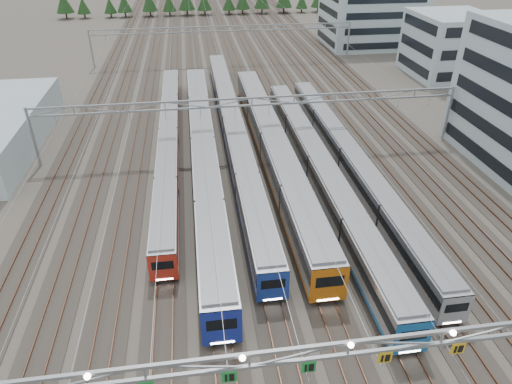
{
  "coord_description": "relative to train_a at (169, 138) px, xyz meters",
  "views": [
    {
      "loc": [
        -7.59,
        -16.33,
        28.08
      ],
      "look_at": [
        -1.83,
        23.66,
        3.5
      ],
      "focal_mm": 32.0,
      "sensor_mm": 36.0,
      "label": 1
    }
  ],
  "objects": [
    {
      "name": "track_bed",
      "position": [
        11.25,
        57.95,
        -0.42
      ],
      "size": [
        54.0,
        260.0,
        5.42
      ],
      "color": "#2D2823",
      "rests_on": "ground"
    },
    {
      "name": "train_a",
      "position": [
        0.0,
        0.0,
        0.0
      ],
      "size": [
        2.56,
        54.8,
        3.33
      ],
      "color": "black",
      "rests_on": "ground"
    },
    {
      "name": "train_b",
      "position": [
        4.5,
        -5.12,
        0.33
      ],
      "size": [
        3.06,
        60.03,
        3.99
      ],
      "color": "black",
      "rests_on": "ground"
    },
    {
      "name": "train_c",
      "position": [
        9.0,
        2.28,
        0.12
      ],
      "size": [
        2.74,
        66.96,
        3.57
      ],
      "color": "black",
      "rests_on": "ground"
    },
    {
      "name": "train_d",
      "position": [
        13.5,
        -5.22,
        0.42
      ],
      "size": [
        3.19,
        53.5,
        4.17
      ],
      "color": "black",
      "rests_on": "ground"
    },
    {
      "name": "train_e",
      "position": [
        18.0,
        -11.68,
        0.17
      ],
      "size": [
        2.82,
        52.4,
        3.67
      ],
      "color": "black",
      "rests_on": "ground"
    },
    {
      "name": "train_f",
      "position": [
        22.5,
        -9.6,
        0.03
      ],
      "size": [
        2.61,
        52.17,
        3.39
      ],
      "color": "black",
      "rests_on": "ground"
    },
    {
      "name": "gantry_near",
      "position": [
        11.2,
        -42.17,
        5.17
      ],
      "size": [
        56.36,
        0.61,
        8.08
      ],
      "color": "gray",
      "rests_on": "ground"
    },
    {
      "name": "gantry_mid",
      "position": [
        11.25,
        -2.05,
        4.47
      ],
      "size": [
        56.36,
        0.36,
        8.0
      ],
      "color": "gray",
      "rests_on": "ground"
    },
    {
      "name": "gantry_far",
      "position": [
        11.25,
        42.95,
        4.47
      ],
      "size": [
        56.36,
        0.36,
        8.0
      ],
      "color": "gray",
      "rests_on": "ground"
    },
    {
      "name": "depot_bldg_mid",
      "position": [
        54.98,
        27.72,
        4.07
      ],
      "size": [
        14.0,
        16.0,
        11.96
      ],
      "primitive_type": "cube",
      "color": "#A0B8BF",
      "rests_on": "ground"
    },
    {
      "name": "depot_bldg_north",
      "position": [
        48.52,
        54.58,
        4.77
      ],
      "size": [
        22.0,
        18.0,
        13.38
      ],
      "primitive_type": "cube",
      "color": "#A0B8BF",
      "rests_on": "ground"
    },
    {
      "name": "west_shed",
      "position": [
        -23.16,
        4.46,
        0.7
      ],
      "size": [
        10.0,
        30.0,
        5.24
      ],
      "primitive_type": "cube",
      "color": "#A0B8BF",
      "rests_on": "ground"
    },
    {
      "name": "treeline",
      "position": [
        16.65,
        100.36,
        2.32
      ],
      "size": [
        106.4,
        5.6,
        7.02
      ],
      "color": "#332114",
      "rests_on": "ground"
    }
  ]
}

